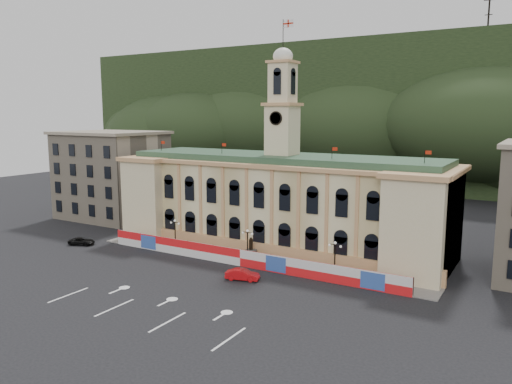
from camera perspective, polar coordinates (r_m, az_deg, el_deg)
The scene contains 13 objects.
ground at distance 63.18m, azimuth -9.26°, elevation -11.85°, with size 260.00×260.00×0.00m, color black.
lane_markings at distance 59.72m, azimuth -12.41°, elevation -13.20°, with size 26.00×10.00×0.02m, color white, non-canonical shape.
hill_ridge at distance 171.40m, azimuth 17.91°, elevation 7.56°, with size 230.00×80.00×64.00m.
city_hall at distance 83.41m, azimuth 2.84°, elevation -1.05°, with size 56.20×17.60×37.10m.
side_building_left at distance 112.02m, azimuth -16.17°, elevation 1.93°, with size 21.00×17.00×18.60m.
hoarding_fence at distance 74.29m, azimuth -1.73°, elevation -7.53°, with size 50.00×0.44×2.50m.
pavement at distance 76.83m, azimuth -0.68°, elevation -7.87°, with size 56.00×5.50×0.16m, color slate.
statue at distance 76.73m, azimuth -0.58°, elevation -7.04°, with size 1.40×1.40×3.72m.
lamp_left at distance 83.38m, azimuth -9.23°, elevation -4.51°, with size 1.96×0.44×5.15m.
lamp_center at distance 75.40m, azimuth -0.98°, elevation -5.84°, with size 1.96×0.44×5.15m.
lamp_right at distance 69.35m, azimuth 9.00°, elevation -7.27°, with size 1.96×0.44×5.15m.
red_sedan at distance 68.40m, azimuth -1.56°, elevation -9.42°, with size 4.87×2.83×1.52m, color red.
black_suv at distance 91.15m, azimuth -19.30°, elevation -5.34°, with size 4.89×3.56×1.23m, color black.
Camera 1 is at (38.27, -45.06, 22.29)m, focal length 35.00 mm.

